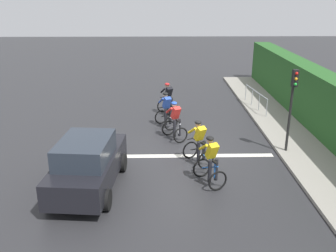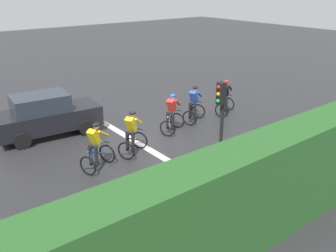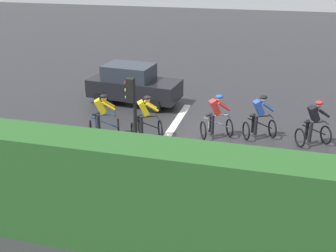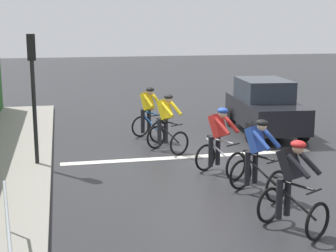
# 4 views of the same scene
# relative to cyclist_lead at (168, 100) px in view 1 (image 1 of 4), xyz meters

# --- Properties ---
(ground_plane) EXTENTS (80.00, 80.00, 0.00)m
(ground_plane) POSITION_rel_cyclist_lead_xyz_m (0.47, -4.81, -0.80)
(ground_plane) COLOR #28282B
(sidewalk_kerb) EXTENTS (2.80, 22.33, 0.12)m
(sidewalk_kerb) POSITION_rel_cyclist_lead_xyz_m (5.58, -2.81, -0.74)
(sidewalk_kerb) COLOR gray
(sidewalk_kerb) RESTS_ON ground
(stone_wall_low) EXTENTS (0.44, 22.33, 0.69)m
(stone_wall_low) POSITION_rel_cyclist_lead_xyz_m (6.48, -2.81, -0.45)
(stone_wall_low) COLOR gray
(stone_wall_low) RESTS_ON ground
(hedge_wall) EXTENTS (1.10, 22.33, 2.62)m
(hedge_wall) POSITION_rel_cyclist_lead_xyz_m (6.78, -2.81, 0.51)
(hedge_wall) COLOR #265623
(hedge_wall) RESTS_ON ground
(road_marking_stop_line) EXTENTS (7.00, 0.30, 0.01)m
(road_marking_stop_line) POSITION_rel_cyclist_lead_xyz_m (0.47, -5.15, -0.79)
(road_marking_stop_line) COLOR silver
(road_marking_stop_line) RESTS_ON ground
(cyclist_lead) EXTENTS (1.11, 1.27, 1.66)m
(cyclist_lead) POSITION_rel_cyclist_lead_xyz_m (0.00, 0.00, 0.00)
(cyclist_lead) COLOR black
(cyclist_lead) RESTS_ON ground
(cyclist_second) EXTENTS (1.08, 1.27, 1.66)m
(cyclist_second) POSITION_rel_cyclist_lead_xyz_m (-0.12, -1.87, 0.00)
(cyclist_second) COLOR black
(cyclist_second) RESTS_ON ground
(cyclist_mid) EXTENTS (1.10, 1.27, 1.66)m
(cyclist_mid) POSITION_rel_cyclist_lead_xyz_m (0.23, -3.40, 0.00)
(cyclist_mid) COLOR black
(cyclist_mid) RESTS_ON ground
(cyclist_fourth) EXTENTS (1.11, 1.27, 1.66)m
(cyclist_fourth) POSITION_rel_cyclist_lead_xyz_m (1.00, -5.85, 0.00)
(cyclist_fourth) COLOR black
(cyclist_fourth) RESTS_ON ground
(cyclist_trailing) EXTENTS (1.06, 1.26, 1.66)m
(cyclist_trailing) POSITION_rel_cyclist_lead_xyz_m (1.23, -7.41, 0.00)
(cyclist_trailing) COLOR black
(cyclist_trailing) RESTS_ON ground
(car_black) EXTENTS (2.17, 4.24, 1.76)m
(car_black) POSITION_rel_cyclist_lead_xyz_m (-2.69, -7.62, 0.08)
(car_black) COLOR black
(car_black) RESTS_ON ground
(traffic_light_near_crossing) EXTENTS (0.20, 0.31, 3.34)m
(traffic_light_near_crossing) POSITION_rel_cyclist_lead_xyz_m (4.53, -5.02, 1.43)
(traffic_light_near_crossing) COLOR black
(traffic_light_near_crossing) RESTS_ON ground
(pedestrian_railing_kerbside) EXTENTS (0.43, 3.13, 1.03)m
(pedestrian_railing_kerbside) POSITION_rel_cyclist_lead_xyz_m (4.68, 0.80, -0.02)
(pedestrian_railing_kerbside) COLOR #999EA3
(pedestrian_railing_kerbside) RESTS_ON ground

